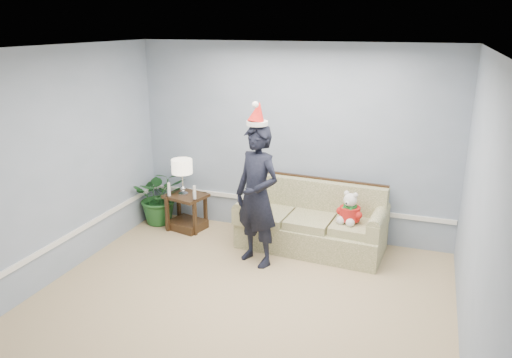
{
  "coord_description": "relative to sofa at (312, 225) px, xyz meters",
  "views": [
    {
      "loc": [
        1.78,
        -4.04,
        2.94
      ],
      "look_at": [
        -0.2,
        1.55,
        1.07
      ],
      "focal_mm": 35.0,
      "sensor_mm": 36.0,
      "label": 1
    }
  ],
  "objects": [
    {
      "name": "man",
      "position": [
        -0.55,
        -0.68,
        0.57
      ],
      "size": [
        0.77,
        0.66,
        1.79
      ],
      "primitive_type": "imported",
      "rotation": [
        0.0,
        0.0,
        -0.43
      ],
      "color": "black",
      "rests_on": "room_shell"
    },
    {
      "name": "wainscot_trim",
      "position": [
        -1.58,
        -0.92,
        0.13
      ],
      "size": [
        4.49,
        4.99,
        0.06
      ],
      "color": "white",
      "rests_on": "room_shell"
    },
    {
      "name": "table_lamp",
      "position": [
        -1.92,
        -0.03,
        0.62
      ],
      "size": [
        0.3,
        0.3,
        0.53
      ],
      "color": "silver",
      "rests_on": "side_table"
    },
    {
      "name": "teddy_bear",
      "position": [
        0.52,
        -0.13,
        0.31
      ],
      "size": [
        0.33,
        0.33,
        0.43
      ],
      "rotation": [
        0.0,
        0.0,
        -0.31
      ],
      "color": "silver",
      "rests_on": "sofa"
    },
    {
      "name": "room_shell",
      "position": [
        -0.41,
        -2.09,
        1.03
      ],
      "size": [
        4.54,
        5.04,
        2.74
      ],
      "color": "tan",
      "rests_on": "ground"
    },
    {
      "name": "candle_pair",
      "position": [
        -1.89,
        -0.13,
        0.31
      ],
      "size": [
        0.46,
        0.05,
        0.2
      ],
      "color": "silver",
      "rests_on": "side_table"
    },
    {
      "name": "sofa",
      "position": [
        0.0,
        0.0,
        0.0
      ],
      "size": [
        1.97,
        0.95,
        0.9
      ],
      "rotation": [
        0.0,
        0.0,
        -0.07
      ],
      "color": "#4E5C2C",
      "rests_on": "room_shell"
    },
    {
      "name": "houseplant",
      "position": [
        -2.37,
        0.08,
        0.11
      ],
      "size": [
        1.02,
        0.99,
        0.86
      ],
      "primitive_type": "imported",
      "rotation": [
        0.0,
        0.0,
        0.6
      ],
      "color": "#1D5020",
      "rests_on": "room_shell"
    },
    {
      "name": "santa_hat",
      "position": [
        -0.55,
        -0.66,
        1.59
      ],
      "size": [
        0.33,
        0.35,
        0.3
      ],
      "rotation": [
        0.0,
        0.0,
        -0.35
      ],
      "color": "silver",
      "rests_on": "man"
    },
    {
      "name": "side_table",
      "position": [
        -1.89,
        -0.01,
        -0.11
      ],
      "size": [
        0.65,
        0.58,
        0.53
      ],
      "rotation": [
        0.0,
        0.0,
        -0.24
      ],
      "color": "#3B2515",
      "rests_on": "room_shell"
    }
  ]
}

